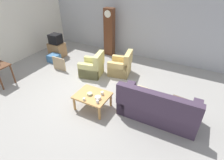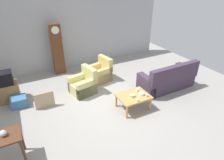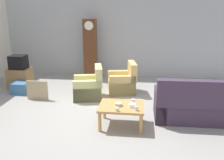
{
  "view_description": "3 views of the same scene",
  "coord_description": "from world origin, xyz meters",
  "px_view_note": "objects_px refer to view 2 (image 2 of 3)",
  "views": [
    {
      "loc": [
        2.94,
        -3.95,
        3.61
      ],
      "look_at": [
        0.77,
        0.11,
        0.68
      ],
      "focal_mm": 29.09,
      "sensor_mm": 36.0,
      "label": 1
    },
    {
      "loc": [
        -2.32,
        -4.59,
        3.67
      ],
      "look_at": [
        0.11,
        0.14,
        0.77
      ],
      "focal_mm": 30.34,
      "sensor_mm": 36.0,
      "label": 2
    },
    {
      "loc": [
        0.9,
        -5.56,
        2.53
      ],
      "look_at": [
        0.16,
        0.44,
        0.73
      ],
      "focal_mm": 40.42,
      "sensor_mm": 36.0,
      "label": 3
    }
  ],
  "objects_px": {
    "grandfather_clock": "(57,49)",
    "cup_cream_tall": "(137,100)",
    "glass_dome_cloche": "(3,133)",
    "cup_blue_rimmed": "(147,95)",
    "bowl_white_stacked": "(141,94)",
    "tv_stand_cabinet": "(8,92)",
    "tv_crt": "(4,78)",
    "storage_box_blue": "(19,102)",
    "couch_floral": "(167,80)",
    "framed_picture_leaning": "(44,100)",
    "bowl_shallow_green": "(132,96)",
    "coffee_table_wood": "(133,97)",
    "armchair_olive_near": "(84,85)",
    "cup_white_porcelain": "(137,90)",
    "armchair_olive_far": "(100,73)"
  },
  "relations": [
    {
      "from": "tv_crt",
      "to": "bowl_white_stacked",
      "type": "height_order",
      "value": "tv_crt"
    },
    {
      "from": "cup_white_porcelain",
      "to": "cup_cream_tall",
      "type": "xyz_separation_m",
      "value": [
        -0.31,
        -0.45,
        -0.01
      ]
    },
    {
      "from": "storage_box_blue",
      "to": "cup_cream_tall",
      "type": "relative_size",
      "value": 6.15
    },
    {
      "from": "couch_floral",
      "to": "framed_picture_leaning",
      "type": "relative_size",
      "value": 3.52
    },
    {
      "from": "glass_dome_cloche",
      "to": "cup_white_porcelain",
      "type": "relative_size",
      "value": 1.39
    },
    {
      "from": "cup_blue_rimmed",
      "to": "cup_cream_tall",
      "type": "height_order",
      "value": "cup_blue_rimmed"
    },
    {
      "from": "grandfather_clock",
      "to": "tv_stand_cabinet",
      "type": "height_order",
      "value": "grandfather_clock"
    },
    {
      "from": "coffee_table_wood",
      "to": "bowl_shallow_green",
      "type": "xyz_separation_m",
      "value": [
        -0.06,
        -0.03,
        0.1
      ]
    },
    {
      "from": "glass_dome_cloche",
      "to": "bowl_white_stacked",
      "type": "distance_m",
      "value": 3.75
    },
    {
      "from": "coffee_table_wood",
      "to": "storage_box_blue",
      "type": "height_order",
      "value": "coffee_table_wood"
    },
    {
      "from": "framed_picture_leaning",
      "to": "glass_dome_cloche",
      "type": "bearing_deg",
      "value": -121.09
    },
    {
      "from": "armchair_olive_far",
      "to": "grandfather_clock",
      "type": "xyz_separation_m",
      "value": [
        -1.28,
        1.41,
        0.75
      ]
    },
    {
      "from": "tv_stand_cabinet",
      "to": "cup_blue_rimmed",
      "type": "height_order",
      "value": "tv_stand_cabinet"
    },
    {
      "from": "armchair_olive_near",
      "to": "cup_white_porcelain",
      "type": "xyz_separation_m",
      "value": [
        1.3,
        -1.45,
        0.21
      ]
    },
    {
      "from": "grandfather_clock",
      "to": "tv_stand_cabinet",
      "type": "xyz_separation_m",
      "value": [
        -2.02,
        -1.32,
        -0.74
      ]
    },
    {
      "from": "coffee_table_wood",
      "to": "tv_stand_cabinet",
      "type": "relative_size",
      "value": 1.41
    },
    {
      "from": "grandfather_clock",
      "to": "bowl_white_stacked",
      "type": "bearing_deg",
      "value": -65.74
    },
    {
      "from": "tv_stand_cabinet",
      "to": "couch_floral",
      "type": "bearing_deg",
      "value": -19.39
    },
    {
      "from": "armchair_olive_far",
      "to": "glass_dome_cloche",
      "type": "distance_m",
      "value": 4.27
    },
    {
      "from": "framed_picture_leaning",
      "to": "cup_blue_rimmed",
      "type": "height_order",
      "value": "cup_blue_rimmed"
    },
    {
      "from": "armchair_olive_near",
      "to": "framed_picture_leaning",
      "type": "bearing_deg",
      "value": -168.11
    },
    {
      "from": "cup_cream_tall",
      "to": "bowl_white_stacked",
      "type": "bearing_deg",
      "value": 37.05
    },
    {
      "from": "couch_floral",
      "to": "storage_box_blue",
      "type": "height_order",
      "value": "couch_floral"
    },
    {
      "from": "grandfather_clock",
      "to": "cup_cream_tall",
      "type": "relative_size",
      "value": 27.34
    },
    {
      "from": "glass_dome_cloche",
      "to": "cup_blue_rimmed",
      "type": "height_order",
      "value": "glass_dome_cloche"
    },
    {
      "from": "tv_stand_cabinet",
      "to": "coffee_table_wood",
      "type": "bearing_deg",
      "value": -33.6
    },
    {
      "from": "armchair_olive_far",
      "to": "tv_crt",
      "type": "xyz_separation_m",
      "value": [
        -3.3,
        0.09,
        0.52
      ]
    },
    {
      "from": "glass_dome_cloche",
      "to": "cup_blue_rimmed",
      "type": "relative_size",
      "value": 1.52
    },
    {
      "from": "armchair_olive_near",
      "to": "tv_stand_cabinet",
      "type": "height_order",
      "value": "armchair_olive_near"
    },
    {
      "from": "armchair_olive_far",
      "to": "cup_white_porcelain",
      "type": "relative_size",
      "value": 9.41
    },
    {
      "from": "couch_floral",
      "to": "cup_white_porcelain",
      "type": "xyz_separation_m",
      "value": [
        -1.54,
        -0.3,
        0.17
      ]
    },
    {
      "from": "coffee_table_wood",
      "to": "cup_blue_rimmed",
      "type": "distance_m",
      "value": 0.41
    },
    {
      "from": "grandfather_clock",
      "to": "framed_picture_leaning",
      "type": "xyz_separation_m",
      "value": [
        -1.03,
        -2.3,
        -0.78
      ]
    },
    {
      "from": "grandfather_clock",
      "to": "cup_blue_rimmed",
      "type": "distance_m",
      "value": 4.25
    },
    {
      "from": "tv_crt",
      "to": "storage_box_blue",
      "type": "height_order",
      "value": "tv_crt"
    },
    {
      "from": "tv_crt",
      "to": "bowl_white_stacked",
      "type": "distance_m",
      "value": 4.39
    },
    {
      "from": "grandfather_clock",
      "to": "cup_blue_rimmed",
      "type": "bearing_deg",
      "value": -65.59
    },
    {
      "from": "couch_floral",
      "to": "coffee_table_wood",
      "type": "bearing_deg",
      "value": -165.77
    },
    {
      "from": "armchair_olive_near",
      "to": "armchair_olive_far",
      "type": "height_order",
      "value": "same"
    },
    {
      "from": "storage_box_blue",
      "to": "couch_floral",
      "type": "bearing_deg",
      "value": -14.84
    },
    {
      "from": "cup_white_porcelain",
      "to": "cup_blue_rimmed",
      "type": "height_order",
      "value": "cup_white_porcelain"
    },
    {
      "from": "bowl_shallow_green",
      "to": "cup_white_porcelain",
      "type": "bearing_deg",
      "value": 30.05
    },
    {
      "from": "armchair_olive_near",
      "to": "cup_white_porcelain",
      "type": "height_order",
      "value": "armchair_olive_near"
    },
    {
      "from": "framed_picture_leaning",
      "to": "cup_cream_tall",
      "type": "bearing_deg",
      "value": -33.96
    },
    {
      "from": "armchair_olive_far",
      "to": "glass_dome_cloche",
      "type": "xyz_separation_m",
      "value": [
        -3.34,
        -2.61,
        0.52
      ]
    },
    {
      "from": "cup_blue_rimmed",
      "to": "couch_floral",
      "type": "bearing_deg",
      "value": 25.08
    },
    {
      "from": "bowl_shallow_green",
      "to": "glass_dome_cloche",
      "type": "bearing_deg",
      "value": -173.66
    },
    {
      "from": "tv_stand_cabinet",
      "to": "bowl_shallow_green",
      "type": "xyz_separation_m",
      "value": [
        3.38,
        -2.32,
        0.2
      ]
    },
    {
      "from": "tv_stand_cabinet",
      "to": "framed_picture_leaning",
      "type": "relative_size",
      "value": 1.13
    },
    {
      "from": "tv_stand_cabinet",
      "to": "grandfather_clock",
      "type": "bearing_deg",
      "value": 33.05
    }
  ]
}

